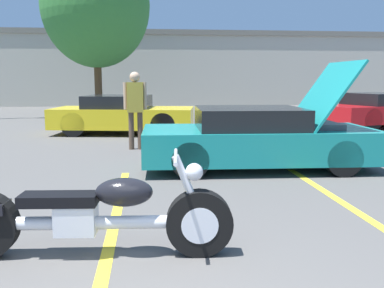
{
  "coord_description": "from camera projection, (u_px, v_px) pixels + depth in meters",
  "views": [
    {
      "loc": [
        0.19,
        -1.72,
        1.61
      ],
      "look_at": [
        0.73,
        3.5,
        0.8
      ],
      "focal_mm": 40.0,
      "sensor_mm": 36.0,
      "label": 1
    }
  ],
  "objects": [
    {
      "name": "tree_background",
      "position": [
        96.0,
        5.0,
        17.94
      ],
      "size": [
        4.53,
        4.53,
        7.26
      ],
      "color": "brown",
      "rests_on": "ground"
    },
    {
      "name": "show_car_hood_open",
      "position": [
        259.0,
        138.0,
        7.67
      ],
      "size": [
        4.14,
        1.88,
        1.91
      ],
      "rotation": [
        0.0,
        0.0,
        -0.04
      ],
      "color": "teal",
      "rests_on": "ground"
    },
    {
      "name": "parking_stripe_middle",
      "position": [
        115.0,
        222.0,
        4.82
      ],
      "size": [
        0.12,
        5.06,
        0.01
      ],
      "primitive_type": "cube",
      "color": "yellow",
      "rests_on": "ground"
    },
    {
      "name": "spectator_by_show_car",
      "position": [
        135.0,
        103.0,
        9.64
      ],
      "size": [
        0.52,
        0.23,
        1.75
      ],
      "color": "brown",
      "rests_on": "ground"
    },
    {
      "name": "far_building",
      "position": [
        144.0,
        67.0,
        26.72
      ],
      "size": [
        32.0,
        4.2,
        4.4
      ],
      "color": "#B2AD9E",
      "rests_on": "ground"
    },
    {
      "name": "parking_stripe_back",
      "position": [
        360.0,
        213.0,
        5.12
      ],
      "size": [
        0.12,
        5.06,
        0.01
      ],
      "primitive_type": "cube",
      "color": "yellow",
      "rests_on": "ground"
    },
    {
      "name": "parked_car_mid_row",
      "position": [
        123.0,
        115.0,
        12.49
      ],
      "size": [
        4.24,
        2.34,
        1.12
      ],
      "rotation": [
        0.0,
        0.0,
        -0.15
      ],
      "color": "yellow",
      "rests_on": "ground"
    },
    {
      "name": "motorcycle",
      "position": [
        92.0,
        216.0,
        3.85
      ],
      "size": [
        2.55,
        0.7,
        0.94
      ],
      "rotation": [
        0.0,
        0.0,
        -0.07
      ],
      "color": "black",
      "rests_on": "ground"
    }
  ]
}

